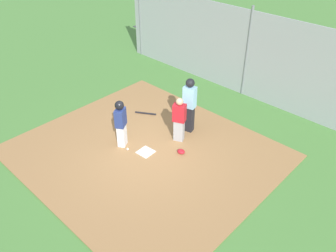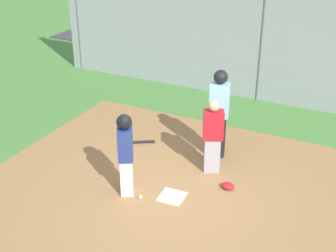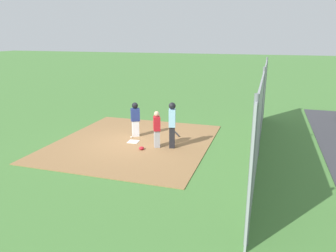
% 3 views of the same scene
% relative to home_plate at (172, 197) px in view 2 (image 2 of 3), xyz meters
% --- Properties ---
extents(ground_plane, '(140.00, 140.00, 0.00)m').
position_rel_home_plate_xyz_m(ground_plane, '(0.00, 0.00, -0.04)').
color(ground_plane, '#477A38').
extents(dirt_infield, '(7.20, 6.40, 0.03)m').
position_rel_home_plate_xyz_m(dirt_infield, '(0.00, 0.00, -0.03)').
color(dirt_infield, olive).
rests_on(dirt_infield, ground_plane).
extents(home_plate, '(0.47, 0.47, 0.02)m').
position_rel_home_plate_xyz_m(home_plate, '(0.00, 0.00, 0.00)').
color(home_plate, white).
rests_on(home_plate, dirt_infield).
extents(catcher, '(0.45, 0.39, 1.49)m').
position_rel_home_plate_xyz_m(catcher, '(-0.28, -1.18, 0.75)').
color(catcher, '#9E9EA3').
rests_on(catcher, dirt_infield).
extents(umpire, '(0.43, 0.35, 1.86)m').
position_rel_home_plate_xyz_m(umpire, '(-0.16, -1.78, 0.98)').
color(umpire, black).
rests_on(umpire, dirt_infield).
extents(runner, '(0.42, 0.46, 1.55)m').
position_rel_home_plate_xyz_m(runner, '(0.79, 0.22, 0.86)').
color(runner, silver).
rests_on(runner, dirt_infield).
extents(baseball_bat, '(0.68, 0.45, 0.06)m').
position_rel_home_plate_xyz_m(baseball_bat, '(1.58, -1.49, 0.02)').
color(baseball_bat, black).
rests_on(baseball_bat, dirt_infield).
extents(catcher_mask, '(0.24, 0.20, 0.12)m').
position_rel_home_plate_xyz_m(catcher_mask, '(-0.80, -0.70, 0.05)').
color(catcher_mask, '#B21923').
rests_on(catcher_mask, dirt_infield).
extents(baseball, '(0.07, 0.07, 0.07)m').
position_rel_home_plate_xyz_m(baseball, '(0.47, 0.30, 0.03)').
color(baseball, white).
rests_on(baseball, dirt_infield).
extents(backstop_fence, '(12.00, 0.10, 3.35)m').
position_rel_home_plate_xyz_m(backstop_fence, '(0.00, -5.15, 1.56)').
color(backstop_fence, '#93999E').
rests_on(backstop_fence, ground_plane).
extents(parking_lot, '(18.00, 5.20, 0.04)m').
position_rel_home_plate_xyz_m(parking_lot, '(0.00, -10.13, -0.02)').
color(parking_lot, '#38383D').
rests_on(parking_lot, ground_plane).
extents(parked_car_silver, '(4.31, 2.12, 1.28)m').
position_rel_home_plate_xyz_m(parked_car_silver, '(5.67, -10.16, 0.57)').
color(parked_car_silver, '#B2B2B7').
rests_on(parked_car_silver, parking_lot).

